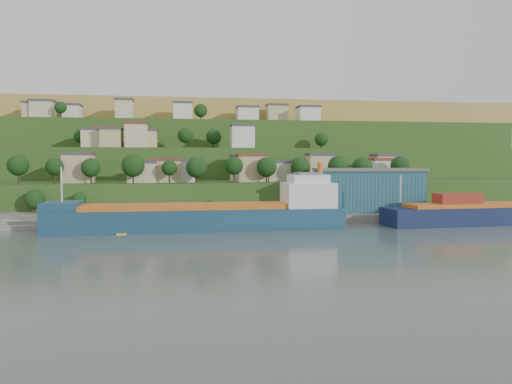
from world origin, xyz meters
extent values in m
plane|color=#404E4C|center=(0.00, 0.00, 0.00)|extent=(500.00, 500.00, 0.00)
cube|color=slate|center=(20.00, 28.00, 0.00)|extent=(220.00, 26.00, 4.00)
cube|color=#284719|center=(0.00, 56.00, 0.00)|extent=(260.00, 32.00, 20.00)
cube|color=#284719|center=(0.00, 86.00, 0.00)|extent=(280.00, 32.00, 44.00)
cube|color=#284719|center=(0.00, 116.00, 0.00)|extent=(300.00, 32.00, 70.00)
cube|color=olive|center=(0.00, 190.00, 0.00)|extent=(360.00, 120.00, 96.00)
cube|color=tan|center=(-37.80, 51.66, 14.48)|extent=(9.05, 8.16, 8.96)
cube|color=#3F3F44|center=(-37.80, 51.66, 19.41)|extent=(9.65, 8.76, 0.90)
cube|color=beige|center=(-17.79, 50.44, 13.18)|extent=(8.98, 8.00, 6.36)
cube|color=#3F3F44|center=(-17.79, 50.44, 16.81)|extent=(9.58, 8.60, 0.90)
cube|color=tan|center=(-10.24, 51.58, 13.56)|extent=(9.91, 7.07, 7.11)
cube|color=brown|center=(-10.24, 51.58, 17.56)|extent=(10.51, 7.67, 0.90)
cube|color=silver|center=(-4.56, 53.16, 13.32)|extent=(7.50, 8.03, 6.63)
cube|color=#3F3F44|center=(-4.56, 53.16, 17.08)|extent=(8.10, 8.63, 0.90)
cube|color=silver|center=(16.03, 61.07, 14.16)|extent=(7.24, 8.32, 8.31)
cube|color=#3F3F44|center=(16.03, 61.07, 18.76)|extent=(7.84, 8.92, 0.90)
cube|color=tan|center=(18.55, 51.57, 14.32)|extent=(9.75, 7.05, 8.64)
cube|color=brown|center=(18.55, 51.57, 19.09)|extent=(10.35, 7.65, 0.90)
cube|color=beige|center=(28.14, 52.13, 13.23)|extent=(8.58, 7.39, 6.47)
cube|color=#3F3F44|center=(28.14, 52.13, 16.92)|extent=(9.18, 7.99, 0.90)
cube|color=tan|center=(44.64, 59.93, 14.50)|extent=(9.06, 7.09, 8.99)
cube|color=#3F3F44|center=(44.64, 59.93, 19.44)|extent=(9.66, 7.69, 0.90)
cube|color=silver|center=(65.55, 55.32, 13.61)|extent=(7.01, 8.68, 7.21)
cube|color=brown|center=(65.55, 55.32, 17.66)|extent=(7.61, 9.28, 0.90)
cube|color=tan|center=(67.76, 55.30, 14.37)|extent=(8.79, 7.45, 8.74)
cube|color=#3F3F44|center=(67.76, 55.30, 19.19)|extent=(9.39, 8.05, 0.90)
cube|color=beige|center=(-38.08, 86.70, 25.47)|extent=(9.53, 7.14, 6.94)
cube|color=#3F3F44|center=(-38.08, 86.70, 29.39)|extent=(10.13, 7.74, 0.90)
cube|color=beige|center=(-35.71, 91.29, 25.05)|extent=(7.73, 7.52, 6.10)
cube|color=brown|center=(-35.71, 91.29, 28.55)|extent=(8.33, 8.12, 0.90)
cube|color=beige|center=(-34.72, 91.65, 25.94)|extent=(8.50, 8.71, 7.88)
cube|color=brown|center=(-34.72, 91.65, 30.33)|extent=(9.10, 9.31, 0.90)
cube|color=tan|center=(-31.30, 82.18, 25.43)|extent=(7.78, 7.79, 6.87)
cube|color=#3F3F44|center=(-31.30, 82.18, 29.32)|extent=(8.38, 8.39, 0.90)
cube|color=beige|center=(-21.82, 80.55, 26.47)|extent=(8.31, 8.13, 8.93)
cube|color=brown|center=(-21.82, 80.55, 31.38)|extent=(8.91, 8.73, 0.90)
cube|color=tan|center=(-18.79, 82.94, 25.24)|extent=(9.03, 7.87, 6.48)
cube|color=#3F3F44|center=(-18.79, 82.94, 28.93)|extent=(9.63, 8.47, 0.90)
cube|color=silver|center=(19.05, 81.25, 26.31)|extent=(8.86, 7.64, 8.62)
cube|color=#3F3F44|center=(19.05, 81.25, 31.07)|extent=(9.46, 8.24, 0.90)
cube|color=tan|center=(-69.02, 119.21, 38.62)|extent=(8.37, 7.88, 7.24)
cube|color=#3F3F44|center=(-69.02, 119.21, 42.69)|extent=(8.97, 8.48, 0.90)
cube|color=beige|center=(-64.93, 117.64, 39.00)|extent=(9.62, 7.57, 8.00)
cube|color=#3F3F44|center=(-64.93, 117.64, 43.45)|extent=(10.22, 8.17, 0.90)
cube|color=silver|center=(-53.17, 121.55, 38.38)|extent=(7.37, 8.95, 6.76)
cube|color=#3F3F44|center=(-53.17, 121.55, 42.21)|extent=(7.97, 9.55, 0.90)
cube|color=beige|center=(-29.63, 115.56, 39.42)|extent=(7.52, 8.31, 8.84)
cube|color=#3F3F44|center=(-29.63, 115.56, 44.29)|extent=(8.12, 8.91, 0.90)
cube|color=silver|center=(-3.95, 116.62, 39.03)|extent=(8.45, 7.95, 8.05)
cube|color=#3F3F44|center=(-3.95, 116.62, 43.50)|extent=(9.05, 8.55, 0.90)
cube|color=silver|center=(26.27, 119.20, 38.47)|extent=(9.73, 8.45, 6.93)
cube|color=#3F3F44|center=(26.27, 119.20, 42.38)|extent=(10.33, 9.05, 0.90)
cube|color=tan|center=(40.75, 121.18, 39.18)|extent=(9.33, 7.70, 8.36)
cube|color=#3F3F44|center=(40.75, 121.18, 43.81)|extent=(9.93, 8.30, 0.90)
cube|color=silver|center=(53.95, 112.08, 38.38)|extent=(9.64, 8.91, 6.75)
cube|color=#3F3F44|center=(53.95, 112.08, 42.20)|extent=(10.24, 9.51, 0.90)
cylinder|color=#382619|center=(-53.62, 43.31, 12.00)|extent=(0.50, 0.50, 4.01)
sphere|color=black|center=(-53.62, 43.31, 15.74)|extent=(6.29, 6.29, 6.29)
cylinder|color=#382619|center=(-43.80, 45.77, 11.89)|extent=(0.50, 0.50, 3.78)
sphere|color=black|center=(-43.80, 45.77, 15.27)|extent=(5.44, 5.44, 5.44)
cylinder|color=#382619|center=(-32.89, 44.74, 11.67)|extent=(0.50, 0.50, 3.34)
sphere|color=black|center=(-32.89, 44.74, 14.95)|extent=(5.86, 5.86, 5.86)
cylinder|color=#382619|center=(-20.01, 42.99, 11.81)|extent=(0.50, 0.50, 3.62)
sphere|color=black|center=(-20.01, 42.99, 15.57)|extent=(7.07, 7.07, 7.07)
cylinder|color=#382619|center=(-8.96, 43.74, 11.75)|extent=(0.50, 0.50, 3.51)
sphere|color=black|center=(-8.96, 43.74, 14.86)|extent=(4.90, 4.90, 4.90)
cylinder|color=#382619|center=(-0.46, 43.56, 11.58)|extent=(0.50, 0.50, 3.15)
sphere|color=black|center=(-0.46, 43.56, 14.99)|extent=(6.68, 6.68, 6.68)
cylinder|color=#382619|center=(11.67, 45.35, 11.92)|extent=(0.50, 0.50, 3.85)
sphere|color=black|center=(11.67, 45.35, 15.49)|extent=(5.95, 5.95, 5.95)
cylinder|color=#382619|center=(22.38, 45.14, 11.63)|extent=(0.50, 0.50, 3.25)
sphere|color=black|center=(22.38, 45.14, 15.06)|extent=(6.58, 6.58, 6.58)
cylinder|color=#382619|center=(33.65, 44.59, 11.62)|extent=(0.50, 0.50, 3.24)
sphere|color=black|center=(33.65, 44.59, 15.05)|extent=(6.58, 6.58, 6.58)
cylinder|color=#382619|center=(45.78, 42.57, 11.76)|extent=(0.50, 0.50, 3.52)
sphere|color=black|center=(45.78, 42.57, 15.36)|extent=(6.71, 6.71, 6.71)
cylinder|color=#382619|center=(54.01, 42.15, 11.55)|extent=(0.50, 0.50, 3.10)
sphere|color=black|center=(54.01, 42.15, 14.94)|extent=(6.70, 6.70, 6.70)
cylinder|color=#382619|center=(68.35, 44.52, 11.81)|extent=(0.50, 0.50, 3.62)
sphere|color=black|center=(68.35, 44.52, 15.43)|extent=(6.55, 6.55, 6.55)
cylinder|color=#382619|center=(4.13, 114.11, 36.65)|extent=(0.50, 0.50, 3.29)
sphere|color=black|center=(4.13, 114.11, 39.98)|extent=(6.15, 6.15, 6.15)
cylinder|color=#382619|center=(-55.87, 110.55, 36.81)|extent=(0.50, 0.50, 3.62)
sphere|color=black|center=(-55.87, 110.55, 40.02)|extent=(5.12, 5.12, 5.12)
cylinder|color=#382619|center=(54.59, 92.33, 23.38)|extent=(0.50, 0.50, 2.76)
sphere|color=black|center=(54.59, 92.33, 26.31)|extent=(5.67, 5.67, 5.67)
cylinder|color=#382619|center=(-3.23, 85.12, 23.74)|extent=(0.50, 0.50, 3.48)
sphere|color=black|center=(-3.23, 85.12, 27.15)|extent=(6.08, 6.08, 6.08)
cylinder|color=#382619|center=(28.85, 122.62, 36.61)|extent=(0.50, 0.50, 3.22)
sphere|color=black|center=(28.85, 122.62, 39.65)|extent=(5.20, 5.20, 5.20)
cylinder|color=#382619|center=(8.30, 90.35, 23.64)|extent=(0.50, 0.50, 3.29)
sphere|color=black|center=(8.30, 90.35, 27.00)|extent=(6.24, 6.24, 6.24)
cylinder|color=#382619|center=(-43.89, 89.09, 23.57)|extent=(0.50, 0.50, 3.15)
sphere|color=black|center=(-43.89, 89.09, 26.58)|extent=(5.22, 5.22, 5.22)
cylinder|color=#382619|center=(-19.00, 90.29, 23.46)|extent=(0.50, 0.50, 2.93)
sphere|color=black|center=(-19.00, 90.29, 26.40)|extent=(5.35, 5.35, 5.35)
cube|color=#15374F|center=(-1.41, 8.30, 1.56)|extent=(72.77, 12.22, 7.26)
cube|color=#CA621A|center=(-3.49, 8.30, 5.81)|extent=(54.07, 9.94, 1.25)
cube|color=#15374F|center=(-33.58, 8.30, 6.23)|extent=(8.43, 11.51, 2.08)
cube|color=silver|center=(26.61, 8.30, 8.30)|extent=(12.57, 10.52, 6.23)
cube|color=silver|center=(26.61, 8.30, 12.45)|extent=(9.43, 8.41, 2.08)
cube|color=#595B5E|center=(26.61, 8.30, 13.80)|extent=(6.30, 6.30, 0.62)
cylinder|color=#CA621A|center=(29.72, 8.30, 15.05)|extent=(1.26, 1.26, 3.11)
cylinder|color=silver|center=(-33.58, 8.30, 11.42)|extent=(0.38, 0.38, 8.30)
cube|color=silver|center=(-30.47, 8.30, 3.94)|extent=(14.66, 11.89, 0.26)
cube|color=black|center=(77.88, 7.60, 1.33)|extent=(61.68, 13.44, 6.73)
cube|color=#CA621A|center=(75.84, 7.60, 5.20)|extent=(45.28, 10.74, 1.02)
cylinder|color=silver|center=(51.35, 7.60, 9.69)|extent=(0.34, 0.34, 7.14)
cube|color=maroon|center=(67.67, 7.60, 7.04)|extent=(12.50, 5.75, 2.65)
cube|color=#1B4C53|center=(50.43, 28.62, 8.00)|extent=(32.04, 21.66, 12.00)
cube|color=#595B5E|center=(50.43, 28.62, 14.40)|extent=(33.16, 22.78, 0.80)
cube|color=silver|center=(-47.47, 17.21, 1.65)|extent=(4.81, 3.24, 0.90)
cube|color=orange|center=(-7.08, 3.80, 0.12)|extent=(3.34, 1.63, 0.25)
sphere|color=#3F3F44|center=(-7.08, 3.80, 0.54)|extent=(0.58, 0.58, 0.58)
cube|color=yellow|center=(-18.92, 2.42, 0.12)|extent=(3.29, 1.75, 0.25)
sphere|color=#3F3F44|center=(-18.92, 2.42, 0.54)|extent=(0.58, 0.58, 0.58)
camera|label=1|loc=(-6.19, -115.39, 16.87)|focal=35.00mm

